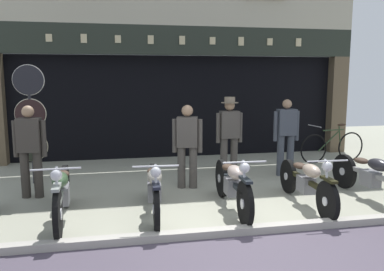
% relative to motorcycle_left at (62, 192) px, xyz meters
% --- Properties ---
extents(shop_facade, '(9.49, 4.42, 6.39)m').
position_rel_motorcycle_left_xyz_m(shop_facade, '(2.43, 5.97, 1.29)').
color(shop_facade, black).
rests_on(shop_facade, ground).
extents(motorcycle_left, '(0.62, 2.03, 0.93)m').
position_rel_motorcycle_left_xyz_m(motorcycle_left, '(0.00, 0.00, 0.00)').
color(motorcycle_left, black).
rests_on(motorcycle_left, ground).
extents(motorcycle_center_left, '(0.62, 2.00, 0.91)m').
position_rel_motorcycle_left_xyz_m(motorcycle_center_left, '(1.33, -0.00, -0.01)').
color(motorcycle_center_left, black).
rests_on(motorcycle_center_left, ground).
extents(motorcycle_center, '(0.62, 2.06, 0.93)m').
position_rel_motorcycle_left_xyz_m(motorcycle_center, '(2.55, -0.02, -0.01)').
color(motorcycle_center, black).
rests_on(motorcycle_center, ground).
extents(motorcycle_center_right, '(0.62, 2.05, 0.90)m').
position_rel_motorcycle_left_xyz_m(motorcycle_center_right, '(3.78, -0.07, -0.02)').
color(motorcycle_center_right, black).
rests_on(motorcycle_center_right, ground).
extents(motorcycle_right, '(0.62, 2.07, 0.91)m').
position_rel_motorcycle_left_xyz_m(motorcycle_right, '(5.01, 0.01, -0.01)').
color(motorcycle_right, black).
rests_on(motorcycle_right, ground).
extents(salesman_left, '(0.56, 0.27, 1.60)m').
position_rel_motorcycle_left_xyz_m(salesman_left, '(-0.65, 1.29, 0.45)').
color(salesman_left, '#38332D').
rests_on(salesman_left, ground).
extents(shopkeeper_center, '(0.55, 0.31, 1.56)m').
position_rel_motorcycle_left_xyz_m(shopkeeper_center, '(2.09, 1.35, 0.43)').
color(shopkeeper_center, '#47423D').
rests_on(shopkeeper_center, ground).
extents(salesman_right, '(0.56, 0.35, 1.66)m').
position_rel_motorcycle_left_xyz_m(salesman_right, '(3.09, 1.99, 0.49)').
color(salesman_right, '#47423D').
rests_on(salesman_right, ground).
extents(assistant_far_right, '(0.56, 0.25, 1.61)m').
position_rel_motorcycle_left_xyz_m(assistant_far_right, '(4.30, 1.87, 0.45)').
color(assistant_far_right, '#3D424C').
rests_on(assistant_far_right, ground).
extents(tyre_sign_pole, '(0.58, 0.06, 2.30)m').
position_rel_motorcycle_left_xyz_m(tyre_sign_pole, '(-0.80, 2.25, 0.91)').
color(tyre_sign_pole, '#232328').
rests_on(tyre_sign_pole, ground).
extents(advert_board_near, '(0.82, 0.03, 1.04)m').
position_rel_motorcycle_left_xyz_m(advert_board_near, '(4.82, 4.36, 1.34)').
color(advert_board_near, silver).
extents(advert_board_far, '(0.75, 0.03, 1.03)m').
position_rel_motorcycle_left_xyz_m(advert_board_far, '(5.82, 4.36, 1.19)').
color(advert_board_far, beige).
extents(leaning_bicycle, '(1.80, 0.50, 0.96)m').
position_rel_motorcycle_left_xyz_m(leaning_bicycle, '(6.01, 2.89, -0.05)').
color(leaning_bicycle, black).
rests_on(leaning_bicycle, ground).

